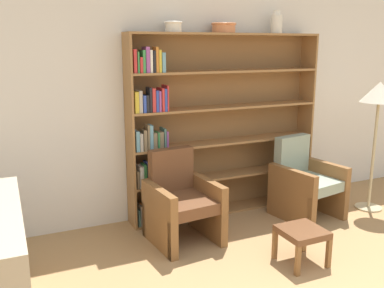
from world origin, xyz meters
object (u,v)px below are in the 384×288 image
object	(u,v)px
armchair_leather	(181,202)
bookshelf	(208,129)
floor_lamp	(379,99)
bowl_stoneware	(173,26)
footstool	(302,235)
armchair_cushioned	(305,182)
bowl_sage	(224,27)
vase_tall	(277,24)

from	to	relation	value
armchair_leather	bookshelf	bearing A→B (deg)	-141.66
bookshelf	floor_lamp	world-z (taller)	bookshelf
bowl_stoneware	footstool	bearing A→B (deg)	-65.26
armchair_cushioned	armchair_leather	bearing A→B (deg)	-9.88
armchair_leather	armchair_cushioned	size ratio (longest dim) A/B	1.00
armchair_leather	footstool	distance (m)	1.24
floor_lamp	footstool	size ratio (longest dim) A/B	4.07
bookshelf	bowl_sage	world-z (taller)	bowl_sage
vase_tall	footstool	xyz separation A→B (m)	(-0.64, -1.46, -1.95)
bookshelf	armchair_leather	world-z (taller)	bookshelf
bookshelf	armchair_cushioned	bearing A→B (deg)	-29.05
bowl_sage	armchair_leather	xyz separation A→B (m)	(-0.75, -0.53, -1.77)
bowl_stoneware	armchair_cushioned	distance (m)	2.34
bowl_stoneware	armchair_cushioned	size ratio (longest dim) A/B	0.21
vase_tall	bowl_stoneware	bearing A→B (deg)	180.00
bookshelf	bowl_sage	xyz separation A→B (m)	(0.17, -0.02, 1.15)
floor_lamp	footstool	bearing A→B (deg)	-155.18
bowl_stoneware	vase_tall	distance (m)	1.31
bookshelf	armchair_leather	distance (m)	1.02
bowl_sage	armchair_leather	size ratio (longest dim) A/B	0.30
vase_tall	floor_lamp	size ratio (longest dim) A/B	0.17
vase_tall	armchair_cushioned	xyz separation A→B (m)	(0.12, -0.53, -1.82)
bowl_sage	vase_tall	world-z (taller)	vase_tall
bowl_sage	footstool	size ratio (longest dim) A/B	0.73
bookshelf	bowl_stoneware	bearing A→B (deg)	-177.17
armchair_leather	floor_lamp	world-z (taller)	floor_lamp
armchair_cushioned	floor_lamp	distance (m)	1.31
bowl_sage	floor_lamp	world-z (taller)	bowl_sage
vase_tall	bowl_sage	bearing A→B (deg)	180.00
floor_lamp	footstool	world-z (taller)	floor_lamp
armchair_leather	footstool	xyz separation A→B (m)	(0.82, -0.93, -0.13)
bowl_sage	footstool	distance (m)	2.39
bowl_sage	vase_tall	distance (m)	0.71
armchair_leather	floor_lamp	xyz separation A→B (m)	(2.47, -0.16, 0.96)
bowl_stoneware	bowl_sage	bearing A→B (deg)	-0.00
bookshelf	armchair_cushioned	size ratio (longest dim) A/B	2.54
bowl_stoneware	floor_lamp	bearing A→B (deg)	-16.71
bowl_stoneware	vase_tall	bearing A→B (deg)	-0.00
footstool	bowl_sage	bearing A→B (deg)	92.60
footstool	floor_lamp	bearing A→B (deg)	24.82
armchair_cushioned	floor_lamp	bearing A→B (deg)	159.71
vase_tall	footstool	distance (m)	2.52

